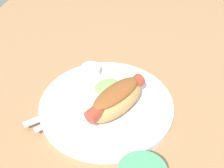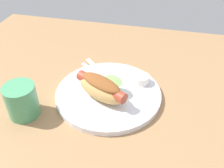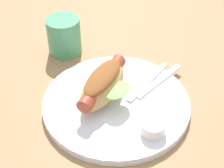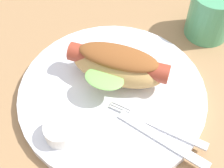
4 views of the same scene
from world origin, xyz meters
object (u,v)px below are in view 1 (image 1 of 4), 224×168
Objects in this scene: fork at (66,115)px; knife at (56,112)px; hot_dog at (116,99)px; sauce_ramekin at (91,71)px; plate at (106,106)px.

fork is 2.20cm from knife.
sauce_ramekin is (-9.74, -8.92, -2.10)cm from hot_dog.
sauce_ramekin is (-8.45, -6.36, 2.02)cm from plate.
plate is 1.86× the size of hot_dog.
fork is 0.89× the size of knife.
plate is at bearing -14.20° from fork.
fork and knife have the same top height.
plate is 5.02cm from hot_dog.
plate is 6.47× the size of sauce_ramekin.
plate is at bearing -14.12° from knife.
sauce_ramekin reaches higher than fork.
sauce_ramekin is at bearing 32.65° from knife.
sauce_ramekin is 0.36× the size of fork.
hot_dog reaches higher than fork.
knife is at bearing 137.15° from hot_dog.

